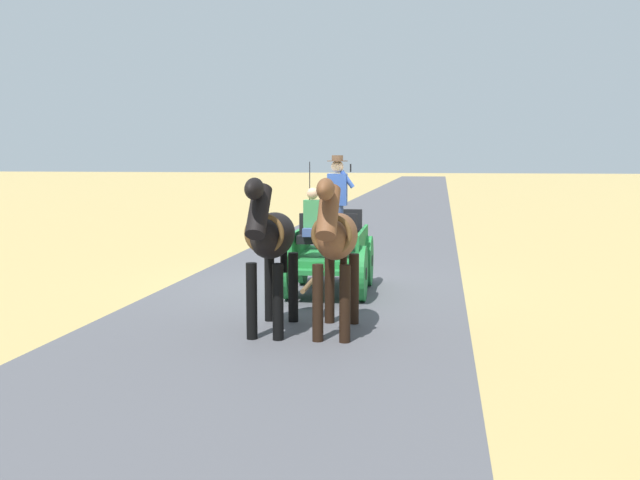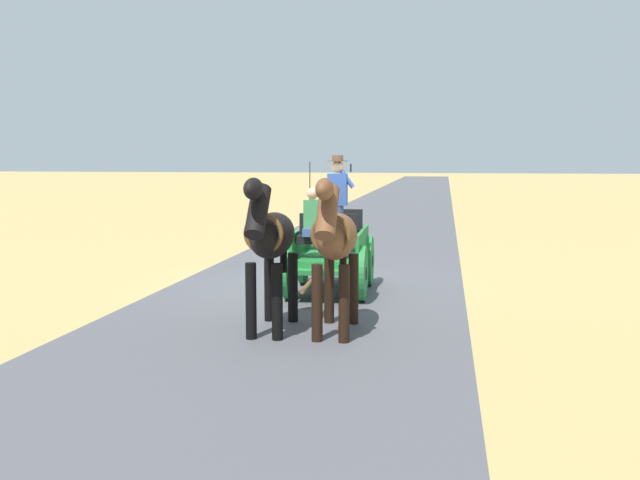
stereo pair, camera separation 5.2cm
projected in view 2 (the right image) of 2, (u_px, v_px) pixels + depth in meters
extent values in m
plane|color=tan|center=(315.00, 287.00, 13.54)|extent=(200.00, 200.00, 0.00)
cube|color=#4C4C51|center=(315.00, 287.00, 13.54)|extent=(5.58, 160.00, 0.01)
cube|color=#1E7233|center=(331.00, 256.00, 12.99)|extent=(1.27, 2.24, 0.12)
cube|color=#1E7233|center=(362.00, 242.00, 12.88)|extent=(0.12, 2.09, 0.44)
cube|color=#1E7233|center=(301.00, 241.00, 13.04)|extent=(0.12, 2.09, 0.44)
cube|color=#1E7233|center=(322.00, 272.00, 11.81)|extent=(1.09, 0.27, 0.08)
cube|color=#1E7233|center=(339.00, 257.00, 14.20)|extent=(0.73, 0.22, 0.06)
cube|color=black|center=(327.00, 240.00, 12.36)|extent=(1.03, 0.39, 0.14)
cube|color=black|center=(328.00, 226.00, 12.51)|extent=(1.02, 0.11, 0.44)
cube|color=black|center=(335.00, 233.00, 13.44)|extent=(1.03, 0.39, 0.14)
cube|color=black|center=(336.00, 221.00, 13.59)|extent=(1.02, 0.11, 0.44)
cylinder|color=#1E7233|center=(363.00, 274.00, 12.17)|extent=(0.13, 0.96, 0.96)
cylinder|color=black|center=(363.00, 274.00, 12.17)|extent=(0.13, 0.21, 0.21)
cylinder|color=#1E7233|center=(289.00, 272.00, 12.35)|extent=(0.13, 0.96, 0.96)
cylinder|color=black|center=(289.00, 272.00, 12.35)|extent=(0.13, 0.21, 0.21)
cylinder|color=#1E7233|center=(370.00, 261.00, 13.68)|extent=(0.13, 0.96, 0.96)
cylinder|color=black|center=(370.00, 261.00, 13.68)|extent=(0.13, 0.21, 0.21)
cylinder|color=#1E7233|center=(303.00, 259.00, 13.87)|extent=(0.13, 0.96, 0.96)
cylinder|color=black|center=(303.00, 259.00, 13.87)|extent=(0.13, 0.21, 0.21)
cylinder|color=brown|center=(313.00, 279.00, 10.84)|extent=(0.13, 2.00, 0.07)
cylinder|color=black|center=(310.00, 199.00, 12.32)|extent=(0.02, 0.02, 1.30)
cylinder|color=#384C7F|center=(337.00, 231.00, 12.59)|extent=(0.22, 0.22, 0.90)
cube|color=#2D4C99|center=(338.00, 189.00, 12.51)|extent=(0.35, 0.23, 0.56)
sphere|color=beige|center=(338.00, 167.00, 12.46)|extent=(0.22, 0.22, 0.22)
cylinder|color=#473323|center=(338.00, 161.00, 12.45)|extent=(0.36, 0.36, 0.01)
cylinder|color=#473323|center=(338.00, 158.00, 12.44)|extent=(0.20, 0.20, 0.10)
cylinder|color=#2D4C99|center=(347.00, 179.00, 12.42)|extent=(0.26, 0.09, 0.32)
cube|color=black|center=(351.00, 168.00, 12.37)|extent=(0.02, 0.07, 0.14)
cube|color=#384C7F|center=(312.00, 232.00, 12.26)|extent=(0.29, 0.33, 0.14)
cube|color=#387F47|center=(313.00, 214.00, 12.34)|extent=(0.31, 0.21, 0.48)
sphere|color=tan|center=(313.00, 194.00, 12.30)|extent=(0.20, 0.20, 0.20)
ellipsoid|color=brown|center=(336.00, 236.00, 9.90)|extent=(0.58, 1.57, 0.64)
cylinder|color=black|center=(344.00, 304.00, 9.43)|extent=(0.15, 0.15, 1.05)
cylinder|color=black|center=(317.00, 303.00, 9.49)|extent=(0.15, 0.15, 1.05)
cylinder|color=black|center=(353.00, 289.00, 10.50)|extent=(0.15, 0.15, 1.05)
cylinder|color=black|center=(329.00, 288.00, 10.56)|extent=(0.15, 0.15, 1.05)
cylinder|color=brown|center=(327.00, 212.00, 9.03)|extent=(0.27, 0.65, 0.73)
ellipsoid|color=brown|center=(325.00, 189.00, 8.78)|extent=(0.23, 0.54, 0.28)
cube|color=black|center=(328.00, 209.00, 9.04)|extent=(0.07, 0.50, 0.56)
cylinder|color=black|center=(343.00, 251.00, 10.66)|extent=(0.11, 0.11, 0.70)
torus|color=brown|center=(331.00, 235.00, 9.35)|extent=(0.55, 0.08, 0.55)
ellipsoid|color=black|center=(273.00, 235.00, 10.03)|extent=(0.59, 1.57, 0.64)
cylinder|color=black|center=(277.00, 302.00, 9.56)|extent=(0.15, 0.15, 1.05)
cylinder|color=black|center=(251.00, 301.00, 9.62)|extent=(0.15, 0.15, 1.05)
cylinder|color=black|center=(293.00, 287.00, 10.63)|extent=(0.15, 0.15, 1.05)
cylinder|color=black|center=(269.00, 287.00, 10.69)|extent=(0.15, 0.15, 1.05)
cylinder|color=black|center=(258.00, 211.00, 9.15)|extent=(0.27, 0.65, 0.73)
ellipsoid|color=black|center=(253.00, 189.00, 8.90)|extent=(0.23, 0.54, 0.28)
cube|color=black|center=(258.00, 209.00, 9.17)|extent=(0.07, 0.50, 0.56)
cylinder|color=black|center=(283.00, 250.00, 10.79)|extent=(0.11, 0.11, 0.70)
torus|color=brown|center=(263.00, 234.00, 9.48)|extent=(0.55, 0.08, 0.55)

